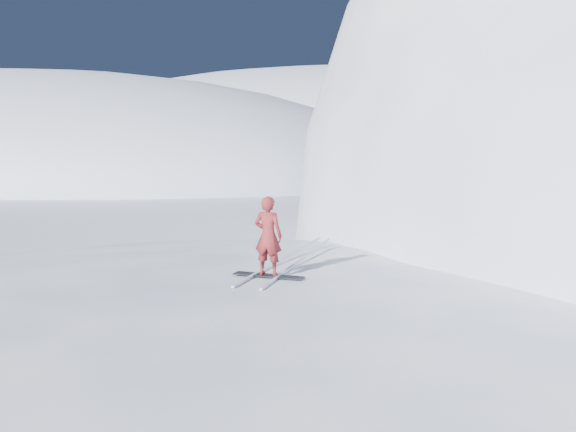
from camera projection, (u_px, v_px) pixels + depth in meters
name	position (u px, v px, depth m)	size (l,w,h in m)	color
near_ridge	(365.00, 423.00, 11.66)	(36.00, 28.00, 4.80)	white
far_ridge_c	(318.00, 162.00, 125.26)	(140.00, 90.00, 36.00)	white
wind_bumps	(267.00, 428.00, 11.47)	(16.00, 14.40, 1.00)	white
snowboard	(268.00, 276.00, 12.83)	(1.47, 0.27, 0.02)	black
snowboarder	(268.00, 236.00, 12.73)	(0.58, 0.38, 1.59)	maroon
board_tracks	(293.00, 258.00, 14.66)	(1.13, 5.98, 0.04)	silver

